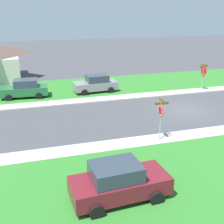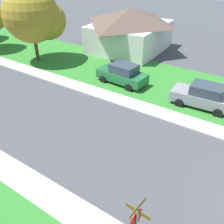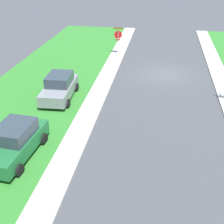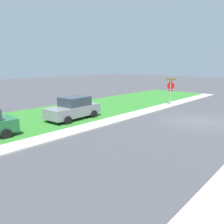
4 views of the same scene
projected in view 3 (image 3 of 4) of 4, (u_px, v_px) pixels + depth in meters
name	position (u px, v px, depth m)	size (l,w,h in m)	color
ground_plane	(163.00, 74.00, 25.14)	(120.00, 120.00, 0.00)	#424247
sidewalk_east	(70.00, 151.00, 15.47)	(1.40, 56.00, 0.10)	#B7B2A8
stop_sign_near_corner	(118.00, 37.00, 28.84)	(0.91, 0.91, 2.77)	#9E9EA3
car_green_behind_trees	(15.00, 142.00, 14.82)	(2.26, 4.41, 1.76)	#1E6033
car_grey_driveway_right	(59.00, 87.00, 20.69)	(2.21, 4.39, 1.76)	gray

